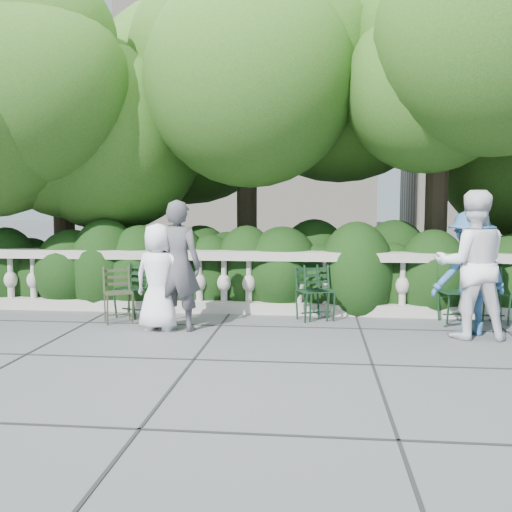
# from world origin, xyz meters

# --- Properties ---
(ground) EXTENTS (90.00, 90.00, 0.00)m
(ground) POSITION_xyz_m (0.00, 0.00, 0.00)
(ground) COLOR #4C4D53
(ground) RESTS_ON ground
(balustrade) EXTENTS (12.00, 0.44, 1.00)m
(balustrade) POSITION_xyz_m (0.00, 1.80, 0.49)
(balustrade) COLOR #9E998E
(balustrade) RESTS_ON ground
(shrub_hedge) EXTENTS (15.00, 2.60, 1.70)m
(shrub_hedge) POSITION_xyz_m (0.00, 3.00, 0.00)
(shrub_hedge) COLOR black
(shrub_hedge) RESTS_ON ground
(tree_canopy) EXTENTS (15.04, 6.52, 6.78)m
(tree_canopy) POSITION_xyz_m (0.69, 3.19, 3.96)
(tree_canopy) COLOR #3F3023
(tree_canopy) RESTS_ON ground
(chair_b) EXTENTS (0.58, 0.60, 0.84)m
(chair_b) POSITION_xyz_m (-2.03, 1.15, 0.00)
(chair_b) COLOR black
(chair_b) RESTS_ON ground
(chair_c) EXTENTS (0.55, 0.58, 0.84)m
(chair_c) POSITION_xyz_m (0.96, 1.23, 0.00)
(chair_c) COLOR black
(chair_c) RESTS_ON ground
(chair_d) EXTENTS (0.60, 0.62, 0.84)m
(chair_d) POSITION_xyz_m (0.88, 1.19, 0.00)
(chair_d) COLOR black
(chair_d) RESTS_ON ground
(chair_e) EXTENTS (0.53, 0.56, 0.84)m
(chair_e) POSITION_xyz_m (2.96, 1.27, 0.00)
(chair_e) COLOR black
(chair_e) RESTS_ON ground
(chair_f) EXTENTS (0.46, 0.50, 0.84)m
(chair_f) POSITION_xyz_m (3.46, 1.23, 0.00)
(chair_f) COLOR black
(chair_f) RESTS_ON ground
(chair_weathered) EXTENTS (0.61, 0.63, 0.84)m
(chair_weathered) POSITION_xyz_m (-1.97, 0.73, 0.00)
(chair_weathered) COLOR black
(chair_weathered) RESTS_ON ground
(person_businessman) EXTENTS (0.81, 0.61, 1.49)m
(person_businessman) POSITION_xyz_m (-1.30, 0.46, 0.75)
(person_businessman) COLOR white
(person_businessman) RESTS_ON ground
(person_woman_grey) EXTENTS (0.73, 0.55, 1.81)m
(person_woman_grey) POSITION_xyz_m (-1.03, 0.48, 0.91)
(person_woman_grey) COLOR #454449
(person_woman_grey) RESTS_ON ground
(person_casual_man) EXTENTS (0.95, 0.75, 1.94)m
(person_casual_man) POSITION_xyz_m (2.89, 0.44, 0.97)
(person_casual_man) COLOR white
(person_casual_man) RESTS_ON ground
(person_older_blue) EXTENTS (1.22, 0.93, 1.67)m
(person_older_blue) POSITION_xyz_m (2.93, 0.62, 0.83)
(person_older_blue) COLOR #315E94
(person_older_blue) RESTS_ON ground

